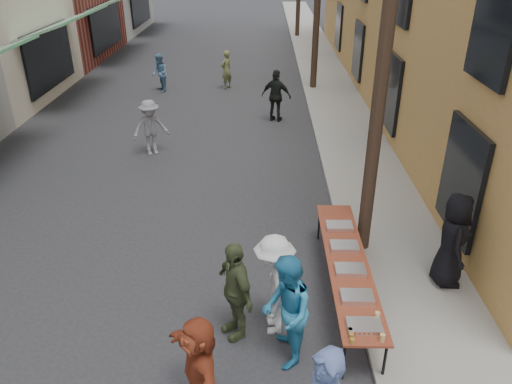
{
  "coord_description": "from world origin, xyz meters",
  "views": [
    {
      "loc": [
        2.28,
        -5.6,
        5.75
      ],
      "look_at": [
        2.13,
        3.03,
        1.3
      ],
      "focal_mm": 35.0,
      "sensor_mm": 36.0,
      "label": 1
    }
  ],
  "objects_px": {
    "utility_pole_near": "(388,21)",
    "serving_table": "(347,263)",
    "guest_front_c": "(286,312)",
    "server": "(452,240)",
    "catering_tray_sausage": "(364,326)"
  },
  "relations": [
    {
      "from": "utility_pole_near",
      "to": "serving_table",
      "type": "distance_m",
      "value": 4.11
    },
    {
      "from": "guest_front_c",
      "to": "server",
      "type": "height_order",
      "value": "server"
    },
    {
      "from": "utility_pole_near",
      "to": "serving_table",
      "type": "xyz_separation_m",
      "value": [
        -0.57,
        -1.48,
        -3.79
      ]
    },
    {
      "from": "serving_table",
      "to": "guest_front_c",
      "type": "relative_size",
      "value": 2.2
    },
    {
      "from": "guest_front_c",
      "to": "server",
      "type": "relative_size",
      "value": 1.02
    },
    {
      "from": "utility_pole_near",
      "to": "catering_tray_sausage",
      "type": "distance_m",
      "value": 4.89
    },
    {
      "from": "guest_front_c",
      "to": "utility_pole_near",
      "type": "bearing_deg",
      "value": 147.15
    },
    {
      "from": "utility_pole_near",
      "to": "server",
      "type": "height_order",
      "value": "utility_pole_near"
    },
    {
      "from": "guest_front_c",
      "to": "catering_tray_sausage",
      "type": "bearing_deg",
      "value": 79.25
    },
    {
      "from": "utility_pole_near",
      "to": "server",
      "type": "distance_m",
      "value": 3.91
    },
    {
      "from": "serving_table",
      "to": "catering_tray_sausage",
      "type": "relative_size",
      "value": 8.0
    },
    {
      "from": "serving_table",
      "to": "catering_tray_sausage",
      "type": "distance_m",
      "value": 1.65
    },
    {
      "from": "utility_pole_near",
      "to": "catering_tray_sausage",
      "type": "relative_size",
      "value": 18.0
    },
    {
      "from": "serving_table",
      "to": "server",
      "type": "bearing_deg",
      "value": 10.15
    },
    {
      "from": "catering_tray_sausage",
      "to": "utility_pole_near",
      "type": "bearing_deg",
      "value": 79.7
    }
  ]
}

